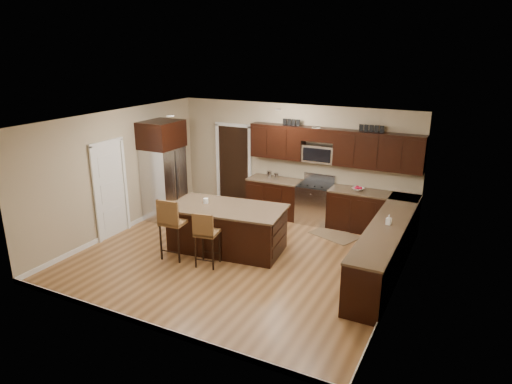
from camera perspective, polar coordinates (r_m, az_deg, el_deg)
The scene contains 22 objects.
floor at distance 9.14m, azimuth -2.13°, elevation -8.00°, with size 6.00×6.00×0.00m, color olive.
ceiling at distance 8.34m, azimuth -2.34°, elevation 8.97°, with size 6.00×6.00×0.00m, color silver.
wall_back at distance 11.04m, azimuth 4.73°, elevation 3.94°, with size 6.00×6.00×0.00m, color tan.
wall_left at distance 10.38m, azimuth -16.87°, elevation 2.35°, with size 5.50×5.50×0.00m, color tan.
wall_right at distance 7.72m, azimuth 17.67°, elevation -2.96°, with size 5.50×5.50×0.00m, color tan.
base_cabinets at distance 9.56m, azimuth 12.20°, elevation -4.22°, with size 4.02×3.96×0.92m.
upper_cabinets at distance 10.44m, azimuth 9.78°, elevation 5.71°, with size 4.00×0.33×0.80m.
range at distance 10.79m, azimuth 7.35°, elevation -1.34°, with size 0.76×0.64×1.11m.
microwave at distance 10.61m, azimuth 7.87°, elevation 4.78°, with size 0.76×0.31×0.40m, color silver.
doorway at distance 11.80m, azimuth -2.78°, elevation 3.29°, with size 0.85×0.03×2.06m, color black.
pantry_door at distance 10.26m, azimuth -17.77°, elevation 0.15°, with size 0.03×0.80×2.04m, color white.
letter_decor at distance 10.40m, azimuth 9.15°, elevation 8.24°, with size 2.20×0.03×0.15m, color black, non-canonical shape.
island at distance 9.28m, azimuth -3.59°, elevation -4.71°, with size 2.43×1.47×0.92m.
stool_left at distance 8.88m, azimuth -10.46°, elevation -3.69°, with size 0.50×0.50×1.23m.
stool_mid at distance 8.51m, azimuth -6.31°, elevation -5.12°, with size 0.47×0.47×1.09m.
refrigerator at distance 10.96m, azimuth -11.50°, elevation 2.79°, with size 0.79×0.93×2.35m.
floor_mat at distance 10.24m, azimuth 9.81°, elevation -5.30°, with size 1.00×0.66×0.01m, color brown.
fruit_bowl at distance 10.37m, azimuth 12.62°, elevation 0.37°, with size 0.25×0.25×0.06m, color silver.
soap_bottle at distance 8.51m, azimuth 16.27°, elevation -3.34°, with size 0.08×0.09×0.18m, color #B2B2B2.
canister_tall at distance 11.05m, azimuth 1.66°, elevation 2.19°, with size 0.12×0.12×0.18m, color silver.
canister_short at distance 10.98m, azimuth 2.54°, elevation 2.01°, with size 0.11×0.11×0.15m, color silver.
island_jar at distance 9.34m, azimuth -6.30°, elevation -1.10°, with size 0.10×0.10×0.10m, color white.
Camera 1 is at (4.02, -7.19, 3.96)m, focal length 32.00 mm.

